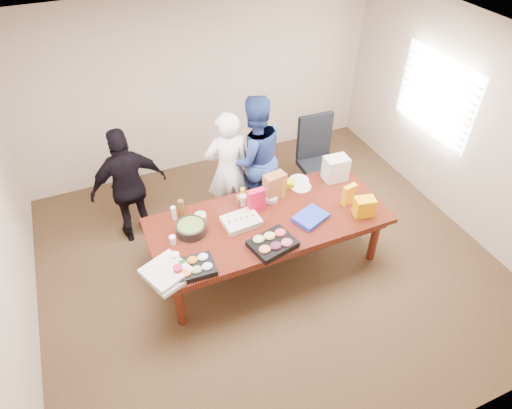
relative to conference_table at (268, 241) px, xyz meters
name	(u,v)px	position (x,y,z in m)	size (l,w,h in m)	color
floor	(268,263)	(0.00, 0.00, -0.39)	(5.50, 5.00, 0.02)	#47301E
ceiling	(273,55)	(0.00, 0.00, 2.33)	(5.50, 5.00, 0.02)	white
wall_back	(200,85)	(0.00, 2.50, 0.98)	(5.50, 0.04, 2.70)	beige
wall_front	(420,378)	(0.00, -2.50, 0.98)	(5.50, 0.04, 2.70)	beige
wall_right	(466,127)	(2.75, 0.00, 0.98)	(0.04, 5.00, 2.70)	beige
window_panel	(436,96)	(2.72, 0.60, 1.12)	(0.03, 1.40, 1.10)	white
window_blinds	(433,97)	(2.68, 0.60, 1.12)	(0.04, 1.36, 1.00)	beige
conference_table	(268,241)	(0.00, 0.00, 0.00)	(2.80, 1.20, 0.75)	#4C1C0F
office_chair	(321,164)	(1.22, 0.90, 0.23)	(0.62, 0.62, 1.22)	black
person_center	(228,169)	(-0.13, 1.00, 0.46)	(0.61, 0.40, 1.67)	white
person_right	(254,158)	(0.26, 1.05, 0.51)	(0.86, 0.67, 1.77)	navy
person_left	(129,187)	(-1.39, 1.17, 0.44)	(0.96, 0.40, 1.64)	black
veggie_tray	(195,268)	(-1.03, -0.41, 0.41)	(0.41, 0.32, 0.06)	black
fruit_tray	(273,244)	(-0.15, -0.42, 0.41)	(0.47, 0.37, 0.07)	black
sheet_cake	(241,221)	(-0.32, 0.05, 0.41)	(0.42, 0.31, 0.07)	beige
salad_bowl	(191,228)	(-0.90, 0.14, 0.43)	(0.35, 0.35, 0.11)	black
chip_bag_blue	(311,217)	(0.45, -0.20, 0.40)	(0.38, 0.28, 0.06)	#2434B1
chip_bag_red	(256,201)	(-0.07, 0.20, 0.53)	(0.21, 0.09, 0.30)	red
chip_bag_yellow	(349,195)	(1.01, -0.12, 0.51)	(0.18, 0.07, 0.27)	#FBAF0C
chip_bag_orange	(277,189)	(0.25, 0.31, 0.52)	(0.19, 0.08, 0.29)	gold
mayo_jar	(243,200)	(-0.18, 0.36, 0.44)	(0.09, 0.09, 0.13)	beige
mustard_bottle	(243,194)	(-0.14, 0.46, 0.46)	(0.06, 0.06, 0.17)	gold
dressing_bottle	(181,208)	(-0.91, 0.46, 0.49)	(0.07, 0.07, 0.22)	brown
ranch_bottle	(174,213)	(-1.01, 0.44, 0.46)	(0.06, 0.06, 0.17)	silver
banana_bunch	(286,183)	(0.47, 0.49, 0.41)	(0.22, 0.13, 0.07)	#D9E606
bread_loaf	(248,199)	(-0.11, 0.38, 0.43)	(0.26, 0.11, 0.11)	brown
kraft_bag	(275,186)	(0.23, 0.34, 0.55)	(0.26, 0.15, 0.34)	#9B5A2D
red_cup	(178,271)	(-1.20, -0.43, 0.44)	(0.10, 0.10, 0.13)	#B91430
clear_cup_a	(176,258)	(-1.18, -0.23, 0.44)	(0.09, 0.09, 0.12)	white
clear_cup_b	(173,240)	(-1.14, 0.05, 0.43)	(0.07, 0.07, 0.10)	white
pizza_box_lower	(169,275)	(-1.30, -0.40, 0.40)	(0.41, 0.41, 0.05)	beige
pizza_box_upper	(166,271)	(-1.32, -0.38, 0.45)	(0.41, 0.41, 0.05)	silver
plate_a	(301,187)	(0.62, 0.39, 0.38)	(0.27, 0.27, 0.02)	silver
plate_b	(299,180)	(0.67, 0.52, 0.38)	(0.26, 0.26, 0.02)	silver
dip_bowl_a	(271,199)	(0.16, 0.29, 0.41)	(0.16, 0.16, 0.06)	silver
dip_bowl_b	(200,216)	(-0.73, 0.33, 0.40)	(0.14, 0.14, 0.06)	beige
grocery_bag_white	(336,168)	(1.11, 0.38, 0.54)	(0.30, 0.21, 0.32)	silver
grocery_bag_yellow	(364,207)	(1.06, -0.36, 0.49)	(0.23, 0.16, 0.23)	#FFA700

